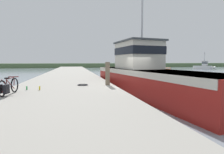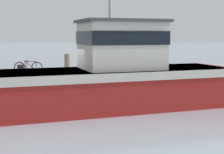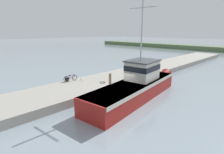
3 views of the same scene
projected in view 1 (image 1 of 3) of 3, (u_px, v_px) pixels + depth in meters
The scene contains 11 objects.
ground_plane at pixel (136, 97), 10.93m from camera, with size 320.00×320.00×0.00m, color #84939E.
dock_pier at pixel (65, 93), 9.97m from camera, with size 5.81×80.00×0.79m, color #A39E93.
far_shoreline at pixel (158, 65), 70.92m from camera, with size 180.00×5.00×1.55m, color #567047.
fishing_boat_main at pixel (144, 74), 12.30m from camera, with size 4.80×15.25×10.45m.
boat_blue_far at pixel (204, 66), 50.89m from camera, with size 4.49×5.38×5.06m.
boat_white_moored at pixel (155, 68), 37.73m from camera, with size 6.30×4.34×4.78m.
bicycle_touring at pixel (7, 87), 7.39m from camera, with size 0.58×1.72×0.75m.
mooring_post at pixel (108, 74), 10.51m from camera, with size 0.28×0.28×1.39m, color #756651.
hose_coil at pixel (83, 85), 10.46m from camera, with size 0.63×0.63×0.05m, color black.
water_bottle_by_bike at pixel (40, 88), 8.71m from camera, with size 0.07×0.07×0.20m, color yellow.
water_bottle_on_curb at pixel (27, 88), 8.79m from camera, with size 0.06×0.06×0.18m, color green.
Camera 1 is at (-3.77, -10.20, 2.21)m, focal length 28.00 mm.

